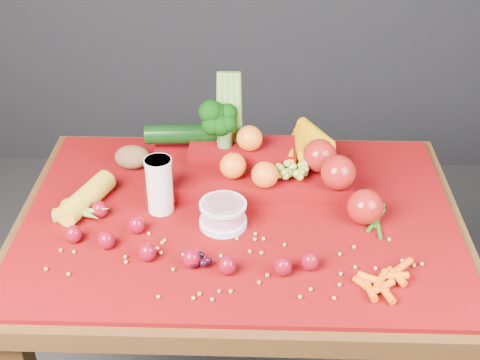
{
  "coord_description": "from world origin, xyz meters",
  "views": [
    {
      "loc": [
        0.04,
        -1.33,
        1.73
      ],
      "look_at": [
        0.0,
        0.02,
        0.85
      ],
      "focal_mm": 50.0,
      "sensor_mm": 36.0,
      "label": 1
    }
  ],
  "objects_px": {
    "table": "(240,248)",
    "yogurt_bowl": "(223,213)",
    "produce_mound": "(262,162)",
    "milk_glass": "(159,183)"
  },
  "relations": [
    {
      "from": "table",
      "to": "yogurt_bowl",
      "type": "height_order",
      "value": "yogurt_bowl"
    },
    {
      "from": "milk_glass",
      "to": "produce_mound",
      "type": "xyz_separation_m",
      "value": [
        0.25,
        0.14,
        -0.02
      ]
    },
    {
      "from": "milk_glass",
      "to": "yogurt_bowl",
      "type": "distance_m",
      "value": 0.17
    },
    {
      "from": "table",
      "to": "produce_mound",
      "type": "relative_size",
      "value": 1.81
    },
    {
      "from": "yogurt_bowl",
      "to": "produce_mound",
      "type": "bearing_deg",
      "value": 64.77
    },
    {
      "from": "milk_glass",
      "to": "produce_mound",
      "type": "relative_size",
      "value": 0.24
    },
    {
      "from": "yogurt_bowl",
      "to": "produce_mound",
      "type": "distance_m",
      "value": 0.22
    },
    {
      "from": "table",
      "to": "milk_glass",
      "type": "relative_size",
      "value": 7.61
    },
    {
      "from": "milk_glass",
      "to": "yogurt_bowl",
      "type": "xyz_separation_m",
      "value": [
        0.16,
        -0.06,
        -0.04
      ]
    },
    {
      "from": "table",
      "to": "yogurt_bowl",
      "type": "relative_size",
      "value": 9.58
    }
  ]
}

